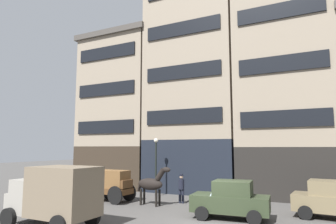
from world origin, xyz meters
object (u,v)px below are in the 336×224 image
(pedestrian_officer, at_px, (181,187))
(cargo_wagon, at_px, (112,183))
(sedan_dark, at_px, (333,200))
(draft_horse, at_px, (152,184))
(sedan_light, at_px, (231,200))
(streetlamp_curbside, at_px, (156,158))
(delivery_truck_near, at_px, (54,194))

(pedestrian_officer, bearing_deg, cargo_wagon, -160.60)
(sedan_dark, bearing_deg, draft_horse, -174.42)
(sedan_dark, height_order, pedestrian_officer, sedan_dark)
(cargo_wagon, bearing_deg, sedan_dark, 4.26)
(draft_horse, bearing_deg, pedestrian_officer, 49.08)
(draft_horse, relative_size, pedestrian_officer, 1.31)
(cargo_wagon, relative_size, sedan_light, 0.78)
(draft_horse, height_order, sedan_light, draft_horse)
(sedan_light, height_order, pedestrian_officer, sedan_light)
(sedan_light, bearing_deg, streetlamp_curbside, 146.26)
(delivery_truck_near, xyz_separation_m, pedestrian_officer, (2.70, 7.70, -0.44))
(sedan_dark, bearing_deg, delivery_truck_near, -147.05)
(delivery_truck_near, bearing_deg, streetlamp_curbside, 90.25)
(sedan_dark, relative_size, sedan_light, 1.00)
(cargo_wagon, relative_size, sedan_dark, 0.78)
(draft_horse, distance_m, sedan_light, 5.29)
(draft_horse, relative_size, streetlamp_curbside, 0.57)
(delivery_truck_near, relative_size, streetlamp_curbside, 1.06)
(sedan_light, relative_size, streetlamp_curbside, 0.93)
(pedestrian_officer, bearing_deg, sedan_light, -35.38)
(streetlamp_curbside, bearing_deg, sedan_dark, -11.40)
(sedan_light, distance_m, streetlamp_curbside, 8.10)
(cargo_wagon, xyz_separation_m, sedan_light, (8.09, -1.23, -0.23))
(draft_horse, relative_size, delivery_truck_near, 0.54)
(sedan_light, bearing_deg, delivery_truck_near, -142.75)
(draft_horse, height_order, delivery_truck_near, delivery_truck_near)
(delivery_truck_near, height_order, streetlamp_curbside, streetlamp_curbside)
(sedan_dark, bearing_deg, pedestrian_officer, 176.14)
(draft_horse, xyz_separation_m, sedan_dark, (9.61, 0.94, -0.36))
(pedestrian_officer, relative_size, streetlamp_curbside, 0.44)
(draft_horse, height_order, streetlamp_curbside, streetlamp_curbside)
(sedan_light, xyz_separation_m, streetlamp_curbside, (-6.58, 4.39, 1.76))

